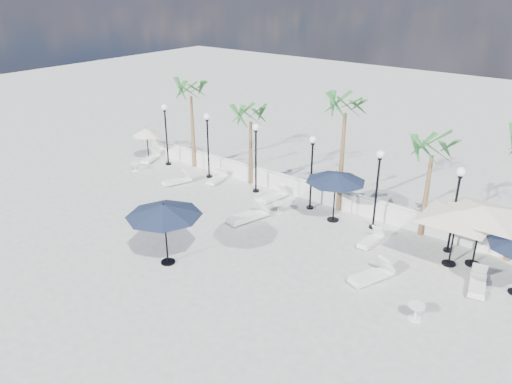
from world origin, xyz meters
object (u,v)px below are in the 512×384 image
Objects in this scene: parasol_navy_left at (164,210)px; parasol_cream_small at (146,132)px; lounger_5 at (372,275)px; parasol_cream_sq_b at (458,210)px; lounger_3 at (274,196)px; lounger_7 at (478,283)px; lounger_6 at (371,240)px; lounger_0 at (217,179)px; parasol_navy_mid at (336,177)px; lounger_1 at (150,158)px; parasol_cream_sq_a at (484,206)px; lounger_4 at (248,215)px; lounger_2 at (177,180)px.

parasol_navy_left reaches higher than parasol_cream_small.
parasol_navy_left reaches higher than lounger_5.
parasol_cream_sq_b is (9.19, 7.04, 0.06)m from parasol_navy_left.
parasol_cream_sq_b reaches higher than lounger_3.
parasol_navy_left is (-10.62, -5.94, 2.17)m from lounger_7.
parasol_cream_sq_b is 19.43m from parasol_cream_small.
lounger_3 reaches higher than lounger_6.
parasol_cream_sq_b is at bearing -15.31° from lounger_0.
lounger_6 is 0.57× the size of parasol_navy_mid.
parasol_cream_sq_a is at bearing -23.81° from lounger_1.
lounger_4 is 0.39× the size of parasol_cream_sq_a.
lounger_6 is at bearing -4.22° from parasol_cream_small.
parasol_navy_left reaches higher than lounger_7.
parasol_cream_small is (-0.13, -0.02, 1.67)m from lounger_1.
lounger_2 is 6.22m from lounger_4.
parasol_cream_small reaches higher than lounger_0.
lounger_3 is at bearing 172.52° from lounger_6.
lounger_1 is 16.03m from lounger_6.
parasol_navy_left reaches higher than lounger_4.
lounger_7 is 0.86× the size of parasol_cream_small.
parasol_navy_mid is at bearing 53.94° from lounger_4.
parasol_navy_mid reaches higher than lounger_3.
lounger_3 is 0.95× the size of lounger_7.
lounger_3 is 0.31× the size of parasol_cream_sq_a.
lounger_6 is at bearing 159.28° from lounger_7.
parasol_navy_left reaches higher than parasol_navy_mid.
lounger_6 is 3.39m from parasol_navy_mid.
parasol_cream_small is at bearing 178.42° from lounger_2.
parasol_cream_sq_b reaches higher than lounger_0.
lounger_0 is 1.05× the size of lounger_6.
parasol_navy_left is 8.35m from parasol_navy_mid.
parasol_navy_mid is (3.71, -0.19, 2.04)m from lounger_3.
lounger_0 is 0.30× the size of parasol_cream_sq_a.
lounger_7 reaches higher than lounger_6.
lounger_4 is 1.20× the size of lounger_7.
parasol_cream_small is (-10.39, 2.73, 1.62)m from lounger_4.
lounger_0 is at bearing 0.17° from parasol_cream_small.
lounger_3 is at bearing 174.26° from lounger_5.
parasol_cream_sq_b is at bearing 22.28° from lounger_2.
lounger_6 is 4.77m from lounger_7.
lounger_0 is 8.02m from parasol_navy_mid.
lounger_0 is at bearing 176.73° from parasol_cream_sq_b.
parasol_cream_small is at bearing 179.30° from parasol_navy_mid.
lounger_3 is at bearing 115.28° from lounger_4.
lounger_3 is (5.64, 1.63, 0.01)m from lounger_2.
lounger_5 is 4.26m from parasol_cream_sq_b.
lounger_7 is 0.66× the size of parasol_navy_mid.
parasol_navy_left reaches higher than lounger_3.
parasol_navy_mid is (-7.21, 1.68, 2.03)m from lounger_7.
parasol_navy_mid is (13.49, -0.19, 2.04)m from lounger_1.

